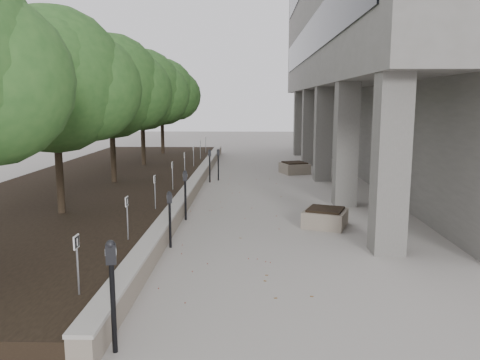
# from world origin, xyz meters

# --- Properties ---
(ground) EXTENTS (90.00, 90.00, 0.00)m
(ground) POSITION_xyz_m (0.00, 0.00, 0.00)
(ground) COLOR gray
(ground) RESTS_ON ground
(retaining_wall) EXTENTS (0.39, 26.00, 0.50)m
(retaining_wall) POSITION_xyz_m (-1.82, 9.00, 0.25)
(retaining_wall) COLOR gray
(retaining_wall) RESTS_ON ground
(planting_bed) EXTENTS (7.00, 26.00, 0.40)m
(planting_bed) POSITION_xyz_m (-5.50, 9.00, 0.20)
(planting_bed) COLOR black
(planting_bed) RESTS_ON ground
(brutalist_building) EXTENTS (13.10, 26.00, 15.00)m
(brutalist_building) POSITION_xyz_m (9.50, 13.00, 7.50)
(brutalist_building) COLOR slate
(brutalist_building) RESTS_ON ground
(crabapple_tree_2) EXTENTS (4.60, 4.00, 5.44)m
(crabapple_tree_2) POSITION_xyz_m (-4.80, 3.00, 3.12)
(crabapple_tree_2) COLOR #254E1E
(crabapple_tree_2) RESTS_ON planting_bed
(crabapple_tree_3) EXTENTS (4.60, 4.00, 5.44)m
(crabapple_tree_3) POSITION_xyz_m (-4.80, 8.00, 3.12)
(crabapple_tree_3) COLOR #254E1E
(crabapple_tree_3) RESTS_ON planting_bed
(crabapple_tree_4) EXTENTS (4.60, 4.00, 5.44)m
(crabapple_tree_4) POSITION_xyz_m (-4.80, 13.00, 3.12)
(crabapple_tree_4) COLOR #254E1E
(crabapple_tree_4) RESTS_ON planting_bed
(crabapple_tree_5) EXTENTS (4.60, 4.00, 5.44)m
(crabapple_tree_5) POSITION_xyz_m (-4.80, 18.00, 3.12)
(crabapple_tree_5) COLOR #254E1E
(crabapple_tree_5) RESTS_ON planting_bed
(parking_sign_1) EXTENTS (0.04, 0.22, 0.96)m
(parking_sign_1) POSITION_xyz_m (-2.35, -2.50, 0.88)
(parking_sign_1) COLOR black
(parking_sign_1) RESTS_ON planting_bed
(parking_sign_2) EXTENTS (0.04, 0.22, 0.96)m
(parking_sign_2) POSITION_xyz_m (-2.35, 0.50, 0.88)
(parking_sign_2) COLOR black
(parking_sign_2) RESTS_ON planting_bed
(parking_sign_3) EXTENTS (0.04, 0.22, 0.96)m
(parking_sign_3) POSITION_xyz_m (-2.35, 3.50, 0.88)
(parking_sign_3) COLOR black
(parking_sign_3) RESTS_ON planting_bed
(parking_sign_4) EXTENTS (0.04, 0.22, 0.96)m
(parking_sign_4) POSITION_xyz_m (-2.35, 6.50, 0.88)
(parking_sign_4) COLOR black
(parking_sign_4) RESTS_ON planting_bed
(parking_sign_5) EXTENTS (0.04, 0.22, 0.96)m
(parking_sign_5) POSITION_xyz_m (-2.35, 9.50, 0.88)
(parking_sign_5) COLOR black
(parking_sign_5) RESTS_ON planting_bed
(parking_sign_6) EXTENTS (0.04, 0.22, 0.96)m
(parking_sign_6) POSITION_xyz_m (-2.35, 12.50, 0.88)
(parking_sign_6) COLOR black
(parking_sign_6) RESTS_ON planting_bed
(parking_sign_7) EXTENTS (0.04, 0.22, 0.96)m
(parking_sign_7) POSITION_xyz_m (-2.35, 15.50, 0.88)
(parking_sign_7) COLOR black
(parking_sign_7) RESTS_ON planting_bed
(parking_sign_8) EXTENTS (0.04, 0.22, 0.96)m
(parking_sign_8) POSITION_xyz_m (-2.35, 18.50, 0.88)
(parking_sign_8) COLOR black
(parking_sign_8) RESTS_ON planting_bed
(parking_meter_1) EXTENTS (0.18, 0.14, 1.59)m
(parking_meter_1) POSITION_xyz_m (-1.52, -3.50, 0.79)
(parking_meter_1) COLOR black
(parking_meter_1) RESTS_ON ground
(parking_meter_2) EXTENTS (0.15, 0.12, 1.34)m
(parking_meter_2) POSITION_xyz_m (-1.55, 1.22, 0.67)
(parking_meter_2) COLOR black
(parking_meter_2) RESTS_ON ground
(parking_meter_3) EXTENTS (0.16, 0.13, 1.45)m
(parking_meter_3) POSITION_xyz_m (-1.55, 3.85, 0.73)
(parking_meter_3) COLOR black
(parking_meter_3) RESTS_ON ground
(parking_meter_4) EXTENTS (0.15, 0.12, 1.40)m
(parking_meter_4) POSITION_xyz_m (-1.41, 10.34, 0.70)
(parking_meter_4) COLOR black
(parking_meter_4) RESTS_ON ground
(parking_meter_5) EXTENTS (0.15, 0.12, 1.37)m
(parking_meter_5) POSITION_xyz_m (-1.09, 10.84, 0.69)
(parking_meter_5) COLOR black
(parking_meter_5) RESTS_ON ground
(planter_front) EXTENTS (1.40, 1.40, 0.51)m
(planter_front) POSITION_xyz_m (2.36, 3.22, 0.25)
(planter_front) COLOR gray
(planter_front) RESTS_ON ground
(planter_back) EXTENTS (1.48, 1.48, 0.54)m
(planter_back) POSITION_xyz_m (2.40, 13.01, 0.27)
(planter_back) COLOR gray
(planter_back) RESTS_ON ground
(berry_scatter) EXTENTS (3.30, 14.10, 0.02)m
(berry_scatter) POSITION_xyz_m (-0.10, 5.00, 0.01)
(berry_scatter) COLOR maroon
(berry_scatter) RESTS_ON ground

